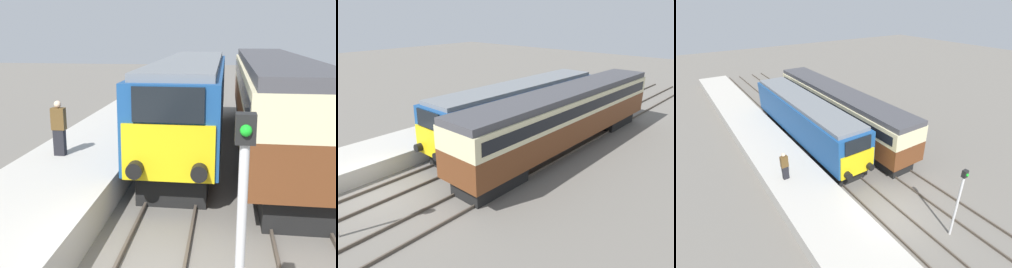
# 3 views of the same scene
# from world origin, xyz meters

# --- Properties ---
(ground_plane) EXTENTS (120.00, 120.00, 0.00)m
(ground_plane) POSITION_xyz_m (0.00, 0.00, 0.00)
(ground_plane) COLOR slate
(platform_left) EXTENTS (3.50, 50.00, 0.95)m
(platform_left) POSITION_xyz_m (-3.30, 8.00, 0.48)
(platform_left) COLOR #B7B2A8
(platform_left) RESTS_ON ground_plane
(rails_near_track) EXTENTS (1.51, 60.00, 0.14)m
(rails_near_track) POSITION_xyz_m (0.00, 5.00, 0.07)
(rails_near_track) COLOR #4C4238
(rails_near_track) RESTS_ON ground_plane
(rails_far_track) EXTENTS (1.50, 60.00, 0.14)m
(rails_far_track) POSITION_xyz_m (3.40, 5.00, 0.07)
(rails_far_track) COLOR #4C4238
(rails_far_track) RESTS_ON ground_plane
(locomotive) EXTENTS (2.70, 14.92, 3.82)m
(locomotive) POSITION_xyz_m (0.00, 10.49, 2.15)
(locomotive) COLOR black
(locomotive) RESTS_ON ground_plane
(passenger_carriage) EXTENTS (2.75, 17.65, 3.92)m
(passenger_carriage) POSITION_xyz_m (3.40, 10.94, 2.38)
(passenger_carriage) COLOR black
(passenger_carriage) RESTS_ON ground_plane
(person_on_platform) EXTENTS (0.44, 0.26, 1.80)m
(person_on_platform) POSITION_xyz_m (-3.86, 5.39, 1.86)
(person_on_platform) COLOR black
(person_on_platform) RESTS_ON platform_left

